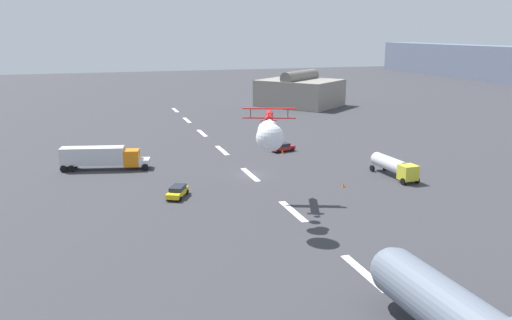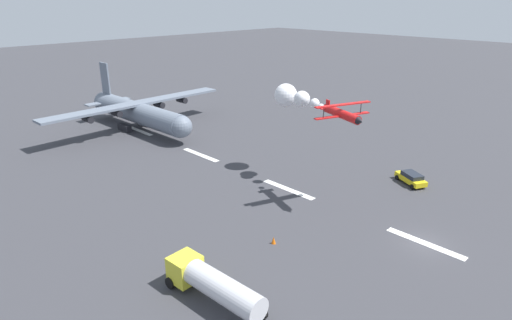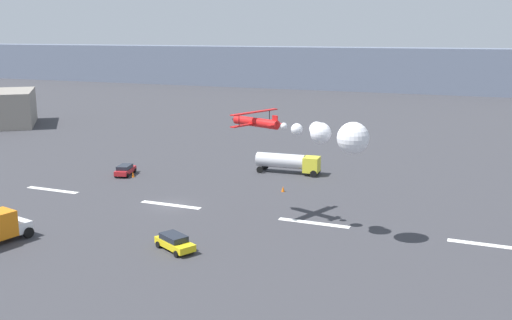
{
  "view_description": "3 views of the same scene",
  "coord_description": "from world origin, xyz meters",
  "px_view_note": "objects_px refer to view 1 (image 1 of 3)",
  "views": [
    {
      "loc": [
        75.57,
        -23.25,
        21.81
      ],
      "look_at": [
        5.08,
        -0.69,
        3.59
      ],
      "focal_mm": 36.97,
      "sensor_mm": 36.0,
      "label": 1
    },
    {
      "loc": [
        -14.2,
        37.92,
        22.94
      ],
      "look_at": [
        23.77,
        0.0,
        2.42
      ],
      "focal_mm": 30.17,
      "sensor_mm": 36.0,
      "label": 2
    },
    {
      "loc": [
        34.5,
        -57.68,
        20.3
      ],
      "look_at": [
        11.52,
        -0.95,
        6.72
      ],
      "focal_mm": 40.28,
      "sensor_mm": 36.0,
      "label": 3
    }
  ],
  "objects_px": {
    "airport_staff_sedan": "(283,147)",
    "stunt_biplane_red": "(269,131)",
    "traffic_cone_near": "(283,152)",
    "fuel_tanker_truck": "(394,166)",
    "semi_truck_orange": "(102,157)",
    "traffic_cone_far": "(343,185)",
    "followme_car_yellow": "(177,191)"
  },
  "relations": [
    {
      "from": "stunt_biplane_red",
      "to": "fuel_tanker_truck",
      "type": "bearing_deg",
      "value": 116.4
    },
    {
      "from": "airport_staff_sedan",
      "to": "stunt_biplane_red",
      "type": "bearing_deg",
      "value": -23.09
    },
    {
      "from": "semi_truck_orange",
      "to": "airport_staff_sedan",
      "type": "distance_m",
      "value": 32.51
    },
    {
      "from": "semi_truck_orange",
      "to": "followme_car_yellow",
      "type": "xyz_separation_m",
      "value": [
        18.14,
        9.11,
        -1.3
      ]
    },
    {
      "from": "followme_car_yellow",
      "to": "semi_truck_orange",
      "type": "bearing_deg",
      "value": -153.33
    },
    {
      "from": "fuel_tanker_truck",
      "to": "airport_staff_sedan",
      "type": "distance_m",
      "value": 23.96
    },
    {
      "from": "semi_truck_orange",
      "to": "traffic_cone_far",
      "type": "xyz_separation_m",
      "value": [
        20.88,
        32.47,
        -1.74
      ]
    },
    {
      "from": "semi_truck_orange",
      "to": "fuel_tanker_truck",
      "type": "height_order",
      "value": "semi_truck_orange"
    },
    {
      "from": "airport_staff_sedan",
      "to": "followme_car_yellow",
      "type": "bearing_deg",
      "value": -47.02
    },
    {
      "from": "airport_staff_sedan",
      "to": "traffic_cone_near",
      "type": "relative_size",
      "value": 6.44
    },
    {
      "from": "fuel_tanker_truck",
      "to": "airport_staff_sedan",
      "type": "relative_size",
      "value": 1.98
    },
    {
      "from": "fuel_tanker_truck",
      "to": "traffic_cone_near",
      "type": "xyz_separation_m",
      "value": [
        -20.0,
        -10.62,
        -1.37
      ]
    },
    {
      "from": "stunt_biplane_red",
      "to": "semi_truck_orange",
      "type": "bearing_deg",
      "value": -149.61
    },
    {
      "from": "stunt_biplane_red",
      "to": "followme_car_yellow",
      "type": "bearing_deg",
      "value": -144.6
    },
    {
      "from": "followme_car_yellow",
      "to": "airport_staff_sedan",
      "type": "distance_m",
      "value": 31.69
    },
    {
      "from": "followme_car_yellow",
      "to": "traffic_cone_far",
      "type": "distance_m",
      "value": 23.52
    },
    {
      "from": "traffic_cone_near",
      "to": "traffic_cone_far",
      "type": "xyz_separation_m",
      "value": [
        22.59,
        0.81,
        0.0
      ]
    },
    {
      "from": "stunt_biplane_red",
      "to": "airport_staff_sedan",
      "type": "relative_size",
      "value": 3.44
    },
    {
      "from": "semi_truck_orange",
      "to": "traffic_cone_far",
      "type": "relative_size",
      "value": 18.83
    },
    {
      "from": "stunt_biplane_red",
      "to": "traffic_cone_near",
      "type": "relative_size",
      "value": 22.12
    },
    {
      "from": "semi_truck_orange",
      "to": "traffic_cone_far",
      "type": "bearing_deg",
      "value": 57.25
    },
    {
      "from": "followme_car_yellow",
      "to": "traffic_cone_near",
      "type": "xyz_separation_m",
      "value": [
        -19.84,
        22.54,
        -0.44
      ]
    },
    {
      "from": "semi_truck_orange",
      "to": "traffic_cone_far",
      "type": "distance_m",
      "value": 38.64
    },
    {
      "from": "fuel_tanker_truck",
      "to": "airport_staff_sedan",
      "type": "xyz_separation_m",
      "value": [
        -21.76,
        -9.98,
        -0.93
      ]
    },
    {
      "from": "traffic_cone_near",
      "to": "stunt_biplane_red",
      "type": "bearing_deg",
      "value": -23.26
    },
    {
      "from": "fuel_tanker_truck",
      "to": "stunt_biplane_red",
      "type": "bearing_deg",
      "value": -63.6
    },
    {
      "from": "fuel_tanker_truck",
      "to": "traffic_cone_far",
      "type": "bearing_deg",
      "value": -75.24
    },
    {
      "from": "semi_truck_orange",
      "to": "airport_staff_sedan",
      "type": "xyz_separation_m",
      "value": [
        -3.46,
        32.29,
        -1.3
      ]
    },
    {
      "from": "followme_car_yellow",
      "to": "traffic_cone_near",
      "type": "distance_m",
      "value": 30.03
    },
    {
      "from": "fuel_tanker_truck",
      "to": "traffic_cone_far",
      "type": "relative_size",
      "value": 12.72
    },
    {
      "from": "traffic_cone_far",
      "to": "airport_staff_sedan",
      "type": "bearing_deg",
      "value": -179.59
    },
    {
      "from": "fuel_tanker_truck",
      "to": "traffic_cone_near",
      "type": "height_order",
      "value": "fuel_tanker_truck"
    }
  ]
}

